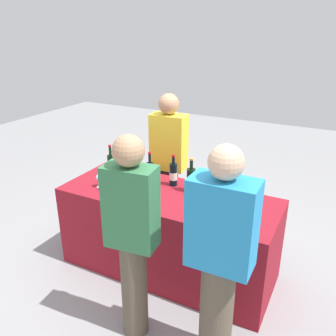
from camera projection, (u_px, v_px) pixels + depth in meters
name	position (u px, v px, depth m)	size (l,w,h in m)	color
ground_plane	(168.00, 268.00, 3.42)	(12.00, 12.00, 0.00)	gray
tasting_table	(168.00, 233.00, 3.27)	(1.94, 0.76, 0.79)	maroon
wine_bottle_0	(111.00, 166.00, 3.42)	(0.07, 0.07, 0.34)	black
wine_bottle_1	(129.00, 170.00, 3.37)	(0.06, 0.06, 0.29)	black
wine_bottle_2	(150.00, 173.00, 3.31)	(0.07, 0.07, 0.31)	black
wine_bottle_3	(173.00, 174.00, 3.26)	(0.07, 0.07, 0.30)	black
wine_bottle_4	(191.00, 180.00, 3.14)	(0.08, 0.08, 0.32)	black
wine_bottle_5	(238.00, 190.00, 2.93)	(0.07, 0.07, 0.34)	black
wine_glass_0	(100.00, 178.00, 3.24)	(0.07, 0.07, 0.13)	silver
wine_glass_1	(106.00, 180.00, 3.17)	(0.07, 0.07, 0.14)	silver
wine_glass_2	(146.00, 188.00, 3.03)	(0.06, 0.06, 0.12)	silver
server_pouring	(169.00, 161.00, 3.72)	(0.37, 0.22, 1.56)	black
guest_0	(132.00, 234.00, 2.41)	(0.37, 0.23, 1.56)	brown
guest_1	(220.00, 255.00, 2.20)	(0.41, 0.23, 1.57)	brown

